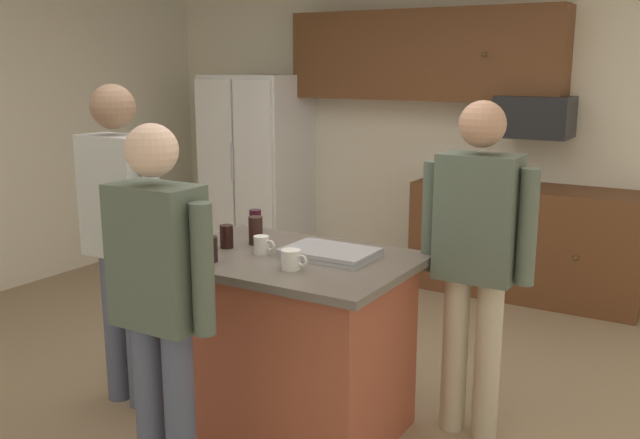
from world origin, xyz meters
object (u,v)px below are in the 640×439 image
mug_ceramic_white (262,245)px  person_guest_left (120,224)px  tumbler_amber (255,222)px  serving_tray (330,253)px  kitchen_island (290,342)px  glass_stout_tall (227,236)px  person_guest_by_door (159,292)px  glass_short_whisky (195,243)px  refrigerator (257,167)px  person_elder_center (476,248)px  glass_dark_ale (210,249)px  mug_blue_stoneware (291,260)px  glass_pilsner (256,230)px  microwave_over_range (535,117)px

mug_ceramic_white → person_guest_left: bearing=-165.9°
tumbler_amber → serving_tray: bearing=-18.2°
kitchen_island → glass_stout_tall: size_ratio=10.21×
person_guest_by_door → glass_stout_tall: size_ratio=13.54×
mug_ceramic_white → glass_short_whisky: glass_short_whisky is taller
kitchen_island → person_guest_left: size_ratio=0.70×
refrigerator → glass_stout_tall: bearing=-56.8°
person_guest_by_door → serving_tray: bearing=-10.4°
kitchen_island → glass_stout_tall: (-0.36, -0.03, 0.51)m
refrigerator → mug_ceramic_white: (2.01, -2.71, 0.09)m
person_elder_center → serving_tray: 0.71m
serving_tray → tumbler_amber: bearing=161.8°
glass_dark_ale → serving_tray: bearing=39.1°
tumbler_amber → glass_dark_ale: bearing=-75.6°
kitchen_island → mug_blue_stoneware: (0.14, -0.19, 0.50)m
mug_ceramic_white → mug_blue_stoneware: bearing=-28.9°
glass_dark_ale → serving_tray: glass_dark_ale is taller
glass_stout_tall → serving_tray: 0.56m
person_elder_center → glass_pilsner: 1.14m
glass_pilsner → microwave_over_range: bearing=74.6°
microwave_over_range → glass_dark_ale: (-0.73, -3.07, -0.47)m
kitchen_island → person_elder_center: 1.05m
person_guest_left → person_elder_center: (1.74, 0.65, -0.04)m
person_elder_center → person_guest_by_door: person_elder_center is taller
person_elder_center → tumbler_amber: person_elder_center is taller
kitchen_island → glass_stout_tall: bearing=-174.7°
kitchen_island → serving_tray: 0.52m
refrigerator → serving_tray: refrigerator is taller
kitchen_island → glass_short_whisky: bearing=-146.9°
kitchen_island → serving_tray: serving_tray is taller
glass_dark_ale → glass_short_whisky: bearing=167.9°
person_elder_center → mug_blue_stoneware: (-0.68, -0.61, -0.01)m
person_guest_by_door → serving_tray: size_ratio=3.70×
glass_short_whisky → glass_dark_ale: size_ratio=1.18×
kitchen_island → person_guest_by_door: person_guest_by_door is taller
glass_short_whisky → glass_dark_ale: (0.12, -0.03, -0.01)m
mug_ceramic_white → serving_tray: bearing=21.7°
glass_pilsner → refrigerator: bearing=125.9°
glass_pilsner → glass_stout_tall: size_ratio=1.23×
microwave_over_range → mug_blue_stoneware: microwave_over_range is taller
microwave_over_range → person_guest_by_door: bearing=-99.3°
person_guest_left → glass_dark_ale: (0.65, -0.04, -0.04)m
glass_short_whisky → glass_dark_ale: glass_short_whisky is taller
tumbler_amber → person_elder_center: bearing=6.1°
tumbler_amber → mug_ceramic_white: 0.43m
glass_stout_tall → serving_tray: bearing=12.7°
kitchen_island → mug_ceramic_white: size_ratio=10.32×
tumbler_amber → glass_pilsner: 0.23m
refrigerator → mug_blue_stoneware: 3.66m
glass_pilsner → glass_stout_tall: 0.16m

